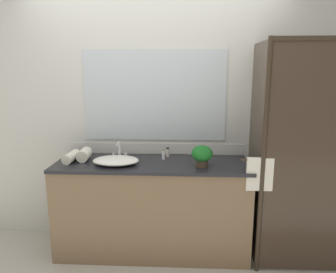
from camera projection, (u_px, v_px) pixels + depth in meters
The scene contains 12 objects.
ground_plane at pixel (153, 250), 3.16m from camera, with size 8.00×8.00×0.00m, color #B7B2A8.
wall_back_with_mirror at pixel (155, 114), 3.23m from camera, with size 4.40×0.06×2.60m.
vanity_cabinet at pixel (152, 207), 3.07m from camera, with size 1.80×0.58×0.90m.
shower_enclosure at pixel (300, 157), 2.70m from camera, with size 1.20×0.59×2.00m.
sink_basin at pixel (116, 160), 2.92m from camera, with size 0.42×0.31×0.07m, color white.
faucet at pixel (119, 153), 3.08m from camera, with size 0.17×0.13×0.18m.
potted_plant at pixel (202, 155), 2.83m from camera, with size 0.19×0.19×0.19m.
soap_dish at pixel (201, 158), 3.07m from camera, with size 0.10×0.07×0.04m.
amenity_bottle_lotion at pixel (168, 152), 3.17m from camera, with size 0.03×0.03×0.09m.
amenity_bottle_conditioner at pixel (163, 154), 3.07m from camera, with size 0.03×0.03×0.10m.
rolled_towel_near_edge at pixel (71, 157), 3.00m from camera, with size 0.09×0.09×0.25m, color silver.
rolled_towel_middle at pixel (84, 155), 3.04m from camera, with size 0.11×0.11×0.19m, color silver.
Camera 1 is at (0.30, -2.85, 1.75)m, focal length 34.25 mm.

